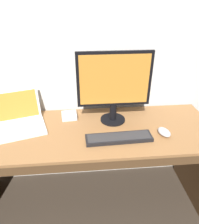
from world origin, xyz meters
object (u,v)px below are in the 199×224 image
object	(u,v)px
external_monitor	(114,85)
external_drive_box	(69,116)
computer_mouse	(164,132)
wired_keyboard	(119,138)
laptop_white	(21,122)

from	to	relation	value
external_monitor	external_drive_box	distance (m)	0.43
external_monitor	computer_mouse	distance (m)	0.46
external_drive_box	wired_keyboard	bearing A→B (deg)	-43.00
laptop_white	wired_keyboard	xyz separation A→B (m)	(0.67, -0.21, -0.03)
wired_keyboard	computer_mouse	distance (m)	0.31
laptop_white	external_monitor	size ratio (longest dim) A/B	0.78
laptop_white	external_monitor	distance (m)	0.71
laptop_white	external_drive_box	bearing A→B (deg)	15.96
wired_keyboard	external_drive_box	world-z (taller)	external_drive_box
computer_mouse	external_drive_box	bearing A→B (deg)	141.46
external_drive_box	computer_mouse	bearing A→B (deg)	-23.57
external_monitor	wired_keyboard	distance (m)	0.36
computer_mouse	external_monitor	bearing A→B (deg)	131.88
wired_keyboard	computer_mouse	xyz separation A→B (m)	(0.31, 0.03, 0.01)
external_monitor	external_drive_box	xyz separation A→B (m)	(-0.33, 0.07, -0.27)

